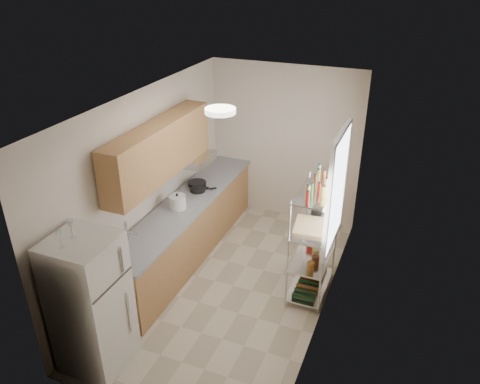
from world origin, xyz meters
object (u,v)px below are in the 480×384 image
Objects in this scene: frying_pan_large at (197,183)px; espresso_machine at (320,205)px; rice_cooker at (177,202)px; refrigerator at (91,304)px; cutting_board at (310,226)px.

frying_pan_large is 1.09× the size of espresso_machine.
frying_pan_large is at bearing -178.42° from espresso_machine.
refrigerator is at bearing -88.18° from rice_cooker.
refrigerator reaches higher than espresso_machine.
rice_cooker reaches higher than frying_pan_large.
espresso_machine is at bearing 7.63° from frying_pan_large.
refrigerator reaches higher than cutting_board.
refrigerator is at bearing -115.41° from espresso_machine.
cutting_board is at bearing -83.25° from espresso_machine.
refrigerator reaches higher than rice_cooker.
cutting_board is (1.97, -0.76, 0.10)m from frying_pan_large.
espresso_machine is at bearing 11.22° from rice_cooker.
refrigerator is 2.79m from frying_pan_large.
refrigerator is 6.69× the size of rice_cooker.
rice_cooker is 0.49× the size of cutting_board.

